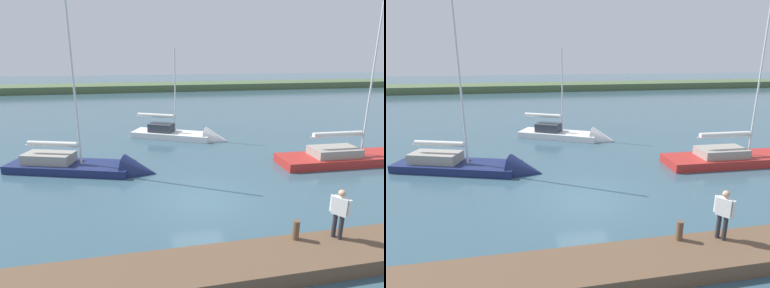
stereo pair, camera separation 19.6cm
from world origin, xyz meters
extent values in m
plane|color=#385666|center=(0.00, 0.00, 0.00)|extent=(200.00, 200.00, 0.00)
cube|color=#4C603D|center=(0.00, -48.36, 0.00)|extent=(180.00, 8.00, 2.40)
cube|color=brown|center=(0.00, 5.11, 0.25)|extent=(21.72, 1.85, 0.51)
cylinder|color=brown|center=(-2.17, 4.46, 0.83)|extent=(0.22, 0.22, 0.66)
cube|color=#B22823|center=(-9.76, -3.27, 0.08)|extent=(8.25, 2.50, 0.85)
cube|color=gray|center=(-9.03, -3.29, 0.76)|extent=(2.84, 1.72, 0.50)
cylinder|color=silver|center=(-10.83, -3.24, 4.83)|extent=(0.10, 0.10, 8.64)
cylinder|color=silver|center=(-9.10, -3.29, 1.71)|extent=(3.47, 0.18, 0.08)
cylinder|color=silver|center=(-9.10, -3.29, 1.83)|extent=(3.13, 0.41, 0.32)
cube|color=navy|center=(6.39, -5.14, 0.03)|extent=(7.36, 4.12, 0.83)
cone|color=navy|center=(2.54, -3.90, 0.03)|extent=(2.38, 2.51, 2.04)
cube|color=gray|center=(7.57, -5.53, 0.72)|extent=(3.03, 2.12, 0.56)
cylinder|color=silver|center=(5.75, -4.94, 5.18)|extent=(0.11, 0.11, 9.48)
cylinder|color=silver|center=(7.29, -5.43, 1.44)|extent=(3.09, 1.07, 0.09)
cylinder|color=silver|center=(7.29, -5.43, 1.56)|extent=(2.85, 1.16, 0.29)
cube|color=white|center=(-0.26, -11.44, 0.05)|extent=(6.50, 4.67, 0.82)
cone|color=white|center=(-3.49, -9.76, 0.05)|extent=(2.50, 2.58, 1.98)
cube|color=#333842|center=(0.50, -11.84, 0.79)|extent=(2.28, 2.05, 0.65)
cylinder|color=silver|center=(-0.56, -11.29, 3.67)|extent=(0.10, 0.10, 6.43)
cylinder|color=silver|center=(0.93, -12.06, 1.62)|extent=(3.01, 1.62, 0.08)
cylinder|color=silver|center=(0.93, -12.06, 1.74)|extent=(2.80, 1.64, 0.28)
cylinder|color=#28282D|center=(-3.60, 4.74, 0.93)|extent=(0.14, 0.14, 0.85)
cylinder|color=#28282D|center=(-3.48, 4.58, 0.93)|extent=(0.14, 0.14, 0.85)
cube|color=white|center=(-3.54, 4.66, 1.66)|extent=(0.45, 0.50, 0.60)
sphere|color=tan|center=(-3.54, 4.66, 2.10)|extent=(0.23, 0.23, 0.23)
cylinder|color=white|center=(-3.70, 4.89, 1.67)|extent=(0.09, 0.09, 0.57)
cylinder|color=white|center=(-3.38, 4.43, 1.67)|extent=(0.09, 0.09, 0.57)
camera|label=1|loc=(2.95, 12.69, 6.30)|focal=29.34mm
camera|label=2|loc=(2.76, 12.73, 6.30)|focal=29.34mm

